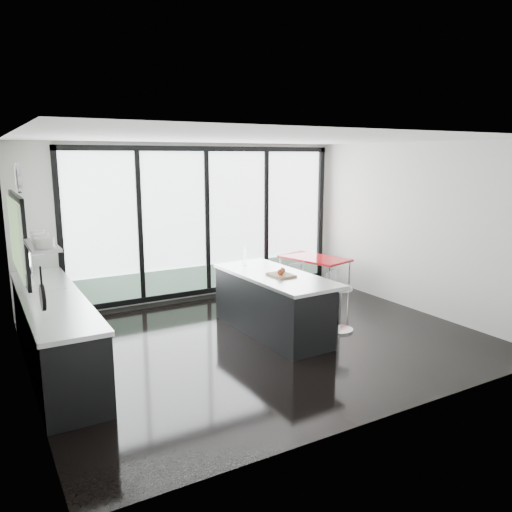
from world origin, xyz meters
TOP-DOWN VIEW (x-y plane):
  - floor at (0.00, 0.00)m, footprint 6.00×5.00m
  - ceiling at (0.00, 0.00)m, footprint 6.00×5.00m
  - wall_back at (0.27, 2.47)m, footprint 6.00×0.09m
  - wall_front at (0.00, -2.50)m, footprint 6.00×0.00m
  - wall_left at (-2.97, 0.27)m, footprint 0.26×5.00m
  - wall_right at (3.00, 0.00)m, footprint 0.00×5.00m
  - counter_cabinets at (-2.67, 0.40)m, footprint 0.69×3.24m
  - island at (0.28, 0.16)m, footprint 0.99×2.20m
  - bar_stool_near at (1.20, -0.27)m, footprint 0.55×0.55m
  - bar_stool_far at (1.04, 0.49)m, footprint 0.44×0.44m
  - red_table at (2.16, 1.66)m, footprint 1.04×1.42m

SIDE VIEW (x-z plane):
  - floor at x=0.00m, z-range 0.00..0.00m
  - bar_stool_far at x=1.04m, z-range 0.00..0.68m
  - red_table at x=2.16m, z-range 0.00..0.68m
  - bar_stool_near at x=1.20m, z-range 0.00..0.69m
  - island at x=0.28m, z-range -0.13..1.02m
  - counter_cabinets at x=-2.67m, z-range -0.22..1.14m
  - wall_back at x=0.27m, z-range -0.13..2.67m
  - wall_front at x=0.00m, z-range 0.00..2.80m
  - wall_right at x=3.00m, z-range 0.00..2.80m
  - wall_left at x=-2.97m, z-range 0.16..2.96m
  - ceiling at x=0.00m, z-range 2.80..2.80m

